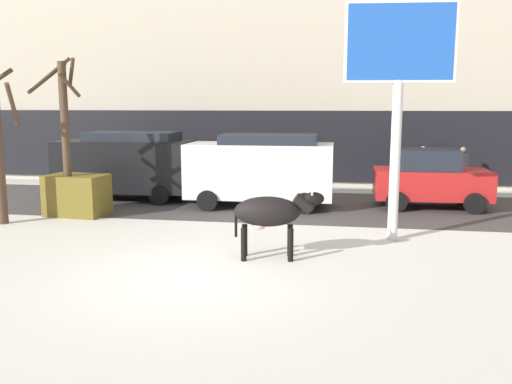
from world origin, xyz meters
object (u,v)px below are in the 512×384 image
at_px(billboard, 399,57).
at_px(bare_tree_right_lot, 64,129).
at_px(car_black_van, 126,163).
at_px(cow_black, 271,213).
at_px(car_white_van, 261,168).
at_px(pedestrian_by_cars, 216,166).
at_px(pedestrian_far_left, 462,170).
at_px(dumpster, 77,195).
at_px(pedestrian_near_billboard, 422,170).
at_px(car_red_hatchback, 430,179).

xyz_separation_m(billboard, bare_tree_right_lot, (-9.12, 1.31, -1.77)).
bearing_deg(car_black_van, cow_black, -47.51).
bearing_deg(car_white_van, car_black_van, 172.45).
height_order(cow_black, bare_tree_right_lot, bare_tree_right_lot).
distance_m(cow_black, pedestrian_by_cars, 10.01).
distance_m(cow_black, pedestrian_far_left, 10.99).
distance_m(cow_black, bare_tree_right_lot, 7.43).
distance_m(car_white_van, dumpster, 5.64).
height_order(car_white_van, pedestrian_near_billboard, car_white_van).
bearing_deg(cow_black, dumpster, 150.12).
distance_m(car_white_van, pedestrian_near_billboard, 6.52).
relative_size(pedestrian_near_billboard, pedestrian_by_cars, 1.00).
xyz_separation_m(car_red_hatchback, pedestrian_near_billboard, (0.13, 2.88, -0.05)).
bearing_deg(pedestrian_far_left, car_red_hatchback, -117.96).
bearing_deg(dumpster, pedestrian_near_billboard, 28.67).
distance_m(car_white_van, pedestrian_far_left, 7.73).
relative_size(pedestrian_near_billboard, dumpster, 1.02).
xyz_separation_m(car_white_van, pedestrian_by_cars, (-2.34, 3.57, -0.36)).
bearing_deg(pedestrian_by_cars, bare_tree_right_lot, -116.25).
height_order(pedestrian_by_cars, bare_tree_right_lot, bare_tree_right_lot).
distance_m(car_white_van, car_red_hatchback, 5.37).
height_order(car_white_van, dumpster, car_white_van).
height_order(pedestrian_by_cars, pedestrian_far_left, same).
height_order(billboard, car_red_hatchback, billboard).
distance_m(billboard, bare_tree_right_lot, 9.39).
relative_size(billboard, car_red_hatchback, 1.58).
bearing_deg(pedestrian_far_left, car_white_van, -152.42).
relative_size(cow_black, pedestrian_far_left, 1.11).
xyz_separation_m(car_white_van, dumpster, (-5.14, -2.22, -0.64)).
bearing_deg(car_white_van, pedestrian_near_billboard, 33.29).
height_order(billboard, car_white_van, billboard).
relative_size(car_black_van, pedestrian_far_left, 2.68).
bearing_deg(pedestrian_by_cars, car_red_hatchback, -20.65).
xyz_separation_m(car_black_van, dumpster, (-0.36, -2.85, -0.64)).
xyz_separation_m(car_white_van, car_red_hatchback, (5.31, 0.69, -0.32)).
bearing_deg(dumpster, bare_tree_right_lot, -125.34).
bearing_deg(pedestrian_far_left, bare_tree_right_lot, -153.64).
bearing_deg(billboard, cow_black, -142.51).
distance_m(car_black_van, bare_tree_right_lot, 3.38).
xyz_separation_m(pedestrian_near_billboard, dumpster, (-10.59, -5.79, -0.28)).
bearing_deg(car_white_van, bare_tree_right_lot, -155.25).
bearing_deg(car_black_van, pedestrian_far_left, 14.19).
bearing_deg(car_white_van, pedestrian_far_left, 27.58).
relative_size(car_black_van, pedestrian_by_cars, 2.68).
bearing_deg(pedestrian_near_billboard, pedestrian_by_cars, 180.00).
relative_size(billboard, pedestrian_by_cars, 3.21).
distance_m(billboard, pedestrian_by_cars, 10.17).
relative_size(car_red_hatchback, dumpster, 2.08).
height_order(bare_tree_right_lot, dumpster, bare_tree_right_lot).
bearing_deg(pedestrian_near_billboard, cow_black, -114.66).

